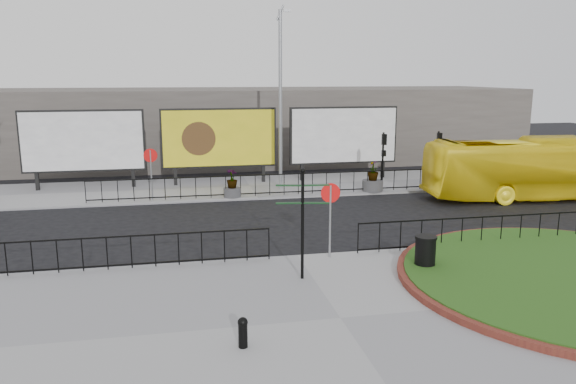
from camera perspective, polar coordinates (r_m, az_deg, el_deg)
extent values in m
plane|color=black|center=(18.79, 0.94, -6.76)|extent=(90.00, 90.00, 0.00)
cube|color=gray|center=(14.26, 5.34, -12.83)|extent=(30.00, 10.00, 0.12)
cube|color=gray|center=(30.22, -3.90, 0.53)|extent=(44.00, 6.00, 0.12)
cylinder|color=gray|center=(27.22, -13.71, 1.65)|extent=(0.07, 0.07, 2.40)
cylinder|color=red|center=(27.07, -13.81, 3.63)|extent=(0.64, 0.03, 0.64)
cylinder|color=white|center=(27.09, -13.80, 3.63)|extent=(0.50, 0.03, 0.50)
cylinder|color=gray|center=(18.26, 4.30, -3.01)|extent=(0.07, 0.07, 2.40)
cylinder|color=red|center=(18.04, 4.34, -0.10)|extent=(0.64, 0.03, 0.64)
cylinder|color=white|center=(18.06, 4.33, -0.09)|extent=(0.50, 0.03, 0.50)
cube|color=black|center=(31.66, -24.13, 1.06)|extent=(0.18, 0.18, 1.00)
cube|color=black|center=(30.94, -15.44, 1.45)|extent=(0.18, 0.18, 1.00)
cube|color=black|center=(30.93, -20.09, 4.90)|extent=(6.20, 0.25, 3.20)
cube|color=white|center=(30.77, -20.14, 4.86)|extent=(6.00, 0.06, 3.00)
cube|color=black|center=(30.86, -11.36, 1.62)|extent=(0.18, 0.18, 1.00)
cube|color=black|center=(31.22, -2.52, 1.96)|extent=(0.18, 0.18, 1.00)
cube|color=black|center=(30.66, -7.01, 5.48)|extent=(6.20, 0.25, 3.20)
cube|color=yellow|center=(30.50, -6.99, 5.45)|extent=(6.00, 0.06, 3.00)
cube|color=black|center=(31.62, 1.42, 2.10)|extent=(0.18, 0.18, 1.00)
cube|color=black|center=(33.00, 9.58, 2.35)|extent=(0.18, 0.18, 1.00)
cube|color=black|center=(31.96, 5.66, 5.77)|extent=(6.20, 0.25, 3.20)
cube|color=white|center=(31.80, 5.75, 5.74)|extent=(6.00, 0.06, 3.00)
cylinder|color=gray|center=(28.91, -0.78, 9.16)|extent=(0.18, 0.18, 9.00)
cylinder|color=gray|center=(29.02, -0.81, 17.77)|extent=(0.43, 0.10, 0.77)
cube|color=gray|center=(29.10, -0.10, 17.95)|extent=(0.35, 0.15, 0.12)
cylinder|color=black|center=(29.03, 9.59, 3.05)|extent=(0.10, 0.10, 3.00)
cube|color=black|center=(28.77, 9.75, 5.28)|extent=(0.22, 0.18, 0.55)
cube|color=black|center=(28.86, 9.70, 3.90)|extent=(0.20, 0.16, 0.30)
cylinder|color=black|center=(30.23, 14.92, 3.16)|extent=(0.10, 0.10, 3.00)
cube|color=black|center=(29.98, 15.13, 5.30)|extent=(0.22, 0.18, 0.55)
cube|color=black|center=(30.06, 15.06, 3.97)|extent=(0.20, 0.16, 0.30)
cube|color=#5D5752|center=(39.72, -5.86, 6.79)|extent=(40.00, 10.00, 5.00)
cylinder|color=black|center=(16.22, 1.48, -3.51)|extent=(0.09, 0.09, 3.17)
sphere|color=black|center=(15.86, 1.51, 2.19)|extent=(0.14, 0.14, 0.14)
cube|color=#0E3314|center=(15.95, 0.08, 0.68)|extent=(0.75, 0.30, 0.03)
cube|color=#0E3314|center=(16.00, 2.90, 0.70)|extent=(0.75, 0.20, 0.03)
cube|color=#0E3314|center=(16.02, 0.08, -1.13)|extent=(0.75, 0.23, 0.03)
cube|color=#0E3314|center=(16.05, 2.91, -1.12)|extent=(0.75, 0.30, 0.03)
cylinder|color=black|center=(12.73, -4.60, -14.30)|extent=(0.21, 0.21, 0.57)
sphere|color=black|center=(12.60, -4.62, -13.06)|extent=(0.23, 0.23, 0.23)
cylinder|color=black|center=(17.63, 13.76, -6.20)|extent=(0.62, 0.62, 1.03)
cylinder|color=black|center=(17.47, 13.85, -4.48)|extent=(0.67, 0.67, 0.07)
imported|color=yellow|center=(29.79, 23.92, 2.18)|extent=(10.97, 3.51, 3.00)
cylinder|color=#4C4C4F|center=(27.50, -5.68, -0.04)|extent=(0.85, 0.85, 0.44)
imported|color=#244712|center=(27.37, -5.71, 1.38)|extent=(0.73, 0.73, 0.94)
cylinder|color=#4C4C4F|center=(29.07, 8.58, 0.65)|extent=(1.06, 1.06, 0.55)
imported|color=#244712|center=(28.93, 8.63, 2.18)|extent=(0.79, 0.79, 1.02)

